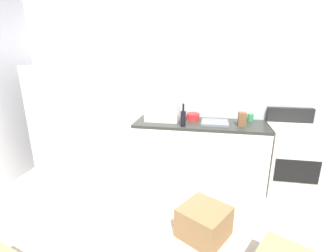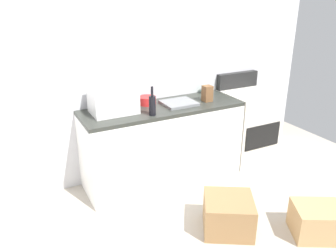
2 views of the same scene
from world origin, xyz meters
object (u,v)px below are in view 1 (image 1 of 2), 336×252
refrigerator (64,121)px  microwave (163,111)px  wine_bottle (183,118)px  coffee_mug (250,117)px  stove_oven (290,158)px  knife_block (242,119)px  mixing_bowl (193,116)px  cardboard_box_large (204,222)px

refrigerator → microwave: refrigerator is taller
wine_bottle → coffee_mug: (0.91, 0.41, -0.06)m
stove_oven → coffee_mug: size_ratio=11.00×
coffee_mug → knife_block: size_ratio=0.56×
refrigerator → stove_oven: refrigerator is taller
microwave → coffee_mug: microwave is taller
mixing_bowl → refrigerator: bearing=-174.2°
stove_oven → microwave: size_ratio=2.39×
stove_oven → knife_block: stove_oven is taller
refrigerator → cardboard_box_large: (2.17, -1.06, -0.67)m
microwave → knife_block: microwave is taller
wine_bottle → knife_block: size_ratio=1.67×
microwave → mixing_bowl: microwave is taller
microwave → cardboard_box_large: size_ratio=1.04×
stove_oven → mixing_bowl: bearing=174.0°
coffee_mug → cardboard_box_large: 1.64m
stove_oven → wine_bottle: wine_bottle is taller
cardboard_box_large → refrigerator: bearing=154.0°
refrigerator → microwave: 1.53m
refrigerator → coffee_mug: 2.76m
stove_oven → mixing_bowl: (-1.33, 0.14, 0.48)m
knife_block → cardboard_box_large: (-0.42, -1.05, -0.83)m
cardboard_box_large → mixing_bowl: bearing=100.6°
microwave → refrigerator: bearing=-176.1°
microwave → mixing_bowl: (0.43, 0.09, -0.09)m
stove_oven → microwave: bearing=178.4°
stove_oven → wine_bottle: size_ratio=3.67×
microwave → mixing_bowl: 0.44m
coffee_mug → stove_oven: bearing=-21.5°
refrigerator → stove_oven: size_ratio=1.51×
stove_oven → knife_block: 0.86m
microwave → wine_bottle: size_ratio=1.53×
stove_oven → coffee_mug: stove_oven is taller
refrigerator → knife_block: (2.60, -0.01, 0.16)m
microwave → mixing_bowl: bearing=12.2°
wine_bottle → stove_oven: bearing=8.2°
wine_bottle → mixing_bowl: size_ratio=1.58×
knife_block → microwave: bearing=174.2°
microwave → coffee_mug: bearing=7.3°
wine_bottle → mixing_bowl: bearing=73.9°
stove_oven → cardboard_box_large: 1.59m
coffee_mug → microwave: bearing=-172.7°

